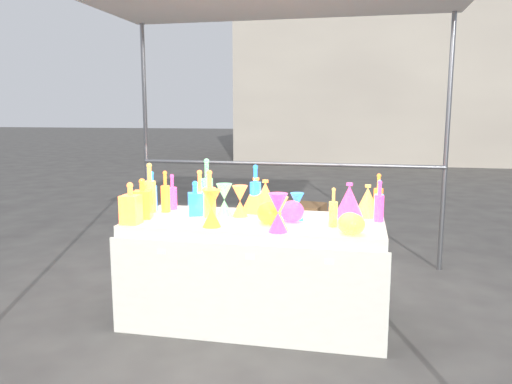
% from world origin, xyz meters
% --- Properties ---
extents(ground, '(80.00, 80.00, 0.00)m').
position_xyz_m(ground, '(0.00, 0.00, 0.00)').
color(ground, '#64615D').
rests_on(ground, ground).
extents(display_table, '(1.84, 0.83, 0.75)m').
position_xyz_m(display_table, '(0.00, -0.01, 0.37)').
color(display_table, white).
rests_on(display_table, ground).
extents(background_building, '(14.00, 6.00, 6.00)m').
position_xyz_m(background_building, '(4.00, 14.00, 3.00)').
color(background_building, beige).
rests_on(background_building, ground).
extents(cardboard_box_closed, '(0.66, 0.54, 0.43)m').
position_xyz_m(cardboard_box_closed, '(0.01, 2.42, 0.21)').
color(cardboard_box_closed, olive).
rests_on(cardboard_box_closed, ground).
extents(cardboard_box_flat, '(0.85, 0.71, 0.06)m').
position_xyz_m(cardboard_box_flat, '(0.26, 2.78, 0.03)').
color(cardboard_box_flat, olive).
rests_on(cardboard_box_flat, ground).
extents(bottle_0, '(0.10, 0.10, 0.33)m').
position_xyz_m(bottle_0, '(-0.46, 0.13, 0.92)').
color(bottle_0, '#CB1345').
rests_on(bottle_0, display_table).
extents(bottle_1, '(0.08, 0.08, 0.31)m').
position_xyz_m(bottle_1, '(-0.85, 0.14, 0.91)').
color(bottle_1, '#188535').
rests_on(bottle_1, display_table).
extents(bottle_2, '(0.09, 0.09, 0.32)m').
position_xyz_m(bottle_2, '(-0.74, 0.13, 0.91)').
color(bottle_2, yellow).
rests_on(bottle_2, display_table).
extents(bottle_3, '(0.08, 0.08, 0.28)m').
position_xyz_m(bottle_3, '(-0.72, 0.24, 0.89)').
color(bottle_3, blue).
rests_on(bottle_3, display_table).
extents(bottle_4, '(0.12, 0.12, 0.38)m').
position_xyz_m(bottle_4, '(-0.85, 0.10, 0.94)').
color(bottle_4, '#127462').
rests_on(bottle_4, display_table).
extents(bottle_5, '(0.12, 0.12, 0.42)m').
position_xyz_m(bottle_5, '(-0.40, 0.13, 0.96)').
color(bottle_5, '#AA2280').
rests_on(bottle_5, display_table).
extents(bottle_6, '(0.10, 0.10, 0.35)m').
position_xyz_m(bottle_6, '(-0.35, 0.02, 0.92)').
color(bottle_6, '#CB1345').
rests_on(bottle_6, display_table).
extents(bottle_7, '(0.09, 0.09, 0.37)m').
position_xyz_m(bottle_7, '(-0.06, 0.27, 0.93)').
color(bottle_7, '#188535').
rests_on(bottle_7, display_table).
extents(decanter_0, '(0.12, 0.12, 0.29)m').
position_xyz_m(decanter_0, '(-0.81, -0.31, 0.89)').
color(decanter_0, '#CB1345').
rests_on(decanter_0, display_table).
extents(decanter_1, '(0.15, 0.15, 0.29)m').
position_xyz_m(decanter_1, '(-0.81, -0.12, 0.90)').
color(decanter_1, yellow).
rests_on(decanter_1, display_table).
extents(decanter_2, '(0.14, 0.14, 0.26)m').
position_xyz_m(decanter_2, '(-0.47, 0.05, 0.88)').
color(decanter_2, '#188535').
rests_on(decanter_2, display_table).
extents(hourglass_0, '(0.16, 0.16, 0.25)m').
position_xyz_m(hourglass_0, '(-0.24, -0.28, 0.88)').
color(hourglass_0, yellow).
rests_on(hourglass_0, display_table).
extents(hourglass_1, '(0.17, 0.17, 0.25)m').
position_xyz_m(hourglass_1, '(0.21, -0.34, 0.88)').
color(hourglass_1, blue).
rests_on(hourglass_1, display_table).
extents(hourglass_2, '(0.13, 0.13, 0.22)m').
position_xyz_m(hourglass_2, '(0.22, -0.30, 0.86)').
color(hourglass_2, '#127462').
rests_on(hourglass_2, display_table).
extents(hourglass_3, '(0.16, 0.16, 0.24)m').
position_xyz_m(hourglass_3, '(-0.26, 0.08, 0.87)').
color(hourglass_3, '#AA2280').
rests_on(hourglass_3, display_table).
extents(hourglass_4, '(0.12, 0.12, 0.23)m').
position_xyz_m(hourglass_4, '(-0.14, 0.08, 0.86)').
color(hourglass_4, '#CB1345').
rests_on(hourglass_4, display_table).
extents(hourglass_5, '(0.11, 0.11, 0.20)m').
position_xyz_m(hourglass_5, '(0.29, 0.04, 0.85)').
color(hourglass_5, '#188535').
rests_on(hourglass_5, display_table).
extents(globe_0, '(0.19, 0.19, 0.12)m').
position_xyz_m(globe_0, '(0.69, -0.30, 0.81)').
color(globe_0, '#CB1345').
rests_on(globe_0, display_table).
extents(globe_1, '(0.21, 0.21, 0.13)m').
position_xyz_m(globe_1, '(0.67, -0.30, 0.81)').
color(globe_1, '#127462').
rests_on(globe_1, display_table).
extents(globe_2, '(0.18, 0.18, 0.13)m').
position_xyz_m(globe_2, '(0.12, -0.12, 0.82)').
color(globe_2, yellow).
rests_on(globe_2, display_table).
extents(globe_3, '(0.17, 0.17, 0.13)m').
position_xyz_m(globe_3, '(0.26, -0.03, 0.82)').
color(globe_3, blue).
rests_on(globe_3, display_table).
extents(lampshade_0, '(0.23, 0.23, 0.25)m').
position_xyz_m(lampshade_0, '(0.01, 0.28, 0.87)').
color(lampshade_0, '#FFF235').
rests_on(lampshade_0, display_table).
extents(lampshade_1, '(0.26, 0.26, 0.27)m').
position_xyz_m(lampshade_1, '(-0.06, 0.28, 0.88)').
color(lampshade_1, '#FFF235').
rests_on(lampshade_1, display_table).
extents(lampshade_2, '(0.28, 0.28, 0.26)m').
position_xyz_m(lampshade_2, '(0.65, 0.21, 0.88)').
color(lampshade_2, blue).
rests_on(lampshade_2, display_table).
extents(lampshade_3, '(0.23, 0.23, 0.24)m').
position_xyz_m(lampshade_3, '(0.78, 0.28, 0.87)').
color(lampshade_3, '#127462').
rests_on(lampshade_3, display_table).
extents(bottle_8, '(0.07, 0.07, 0.29)m').
position_xyz_m(bottle_8, '(0.86, 0.18, 0.89)').
color(bottle_8, '#188535').
rests_on(bottle_8, display_table).
extents(bottle_9, '(0.09, 0.09, 0.31)m').
position_xyz_m(bottle_9, '(0.86, 0.36, 0.91)').
color(bottle_9, yellow).
rests_on(bottle_9, display_table).
extents(bottle_10, '(0.08, 0.08, 0.29)m').
position_xyz_m(bottle_10, '(0.86, 0.12, 0.90)').
color(bottle_10, blue).
rests_on(bottle_10, display_table).
extents(bottle_11, '(0.08, 0.08, 0.27)m').
position_xyz_m(bottle_11, '(0.55, -0.11, 0.88)').
color(bottle_11, '#127462').
rests_on(bottle_11, display_table).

